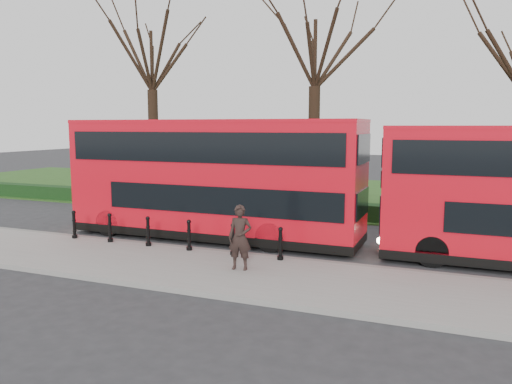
% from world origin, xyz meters
% --- Properties ---
extents(ground, '(120.00, 120.00, 0.00)m').
position_xyz_m(ground, '(0.00, 0.00, 0.00)').
color(ground, '#28282B').
rests_on(ground, ground).
extents(pavement, '(60.00, 4.00, 0.15)m').
position_xyz_m(pavement, '(0.00, -3.00, 0.07)').
color(pavement, gray).
rests_on(pavement, ground).
extents(kerb, '(60.00, 0.25, 0.16)m').
position_xyz_m(kerb, '(0.00, -1.00, 0.07)').
color(kerb, slate).
rests_on(kerb, ground).
extents(grass_verge, '(60.00, 18.00, 0.06)m').
position_xyz_m(grass_verge, '(0.00, 15.00, 0.03)').
color(grass_verge, '#264818').
rests_on(grass_verge, ground).
extents(hedge, '(60.00, 0.90, 0.80)m').
position_xyz_m(hedge, '(0.00, 6.80, 0.40)').
color(hedge, black).
rests_on(hedge, ground).
extents(yellow_line_outer, '(60.00, 0.10, 0.01)m').
position_xyz_m(yellow_line_outer, '(0.00, -0.70, 0.01)').
color(yellow_line_outer, yellow).
rests_on(yellow_line_outer, ground).
extents(yellow_line_inner, '(60.00, 0.10, 0.01)m').
position_xyz_m(yellow_line_inner, '(0.00, -0.50, 0.01)').
color(yellow_line_inner, yellow).
rests_on(yellow_line_inner, ground).
extents(tree_left, '(7.53, 7.53, 11.76)m').
position_xyz_m(tree_left, '(-8.00, 10.00, 8.55)').
color(tree_left, black).
rests_on(tree_left, ground).
extents(tree_mid, '(7.44, 7.44, 11.62)m').
position_xyz_m(tree_mid, '(2.00, 10.00, 8.45)').
color(tree_mid, black).
rests_on(tree_mid, ground).
extents(bollard_row, '(8.34, 0.15, 1.00)m').
position_xyz_m(bollard_row, '(-0.01, -1.35, 0.65)').
color(bollard_row, black).
rests_on(bollard_row, pavement).
extents(bus_lead, '(11.47, 2.63, 4.56)m').
position_xyz_m(bus_lead, '(0.44, 1.15, 2.30)').
color(bus_lead, red).
rests_on(bus_lead, ground).
extents(pedestrian, '(0.76, 0.56, 1.92)m').
position_xyz_m(pedestrian, '(3.33, -2.79, 1.11)').
color(pedestrian, black).
rests_on(pedestrian, pavement).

